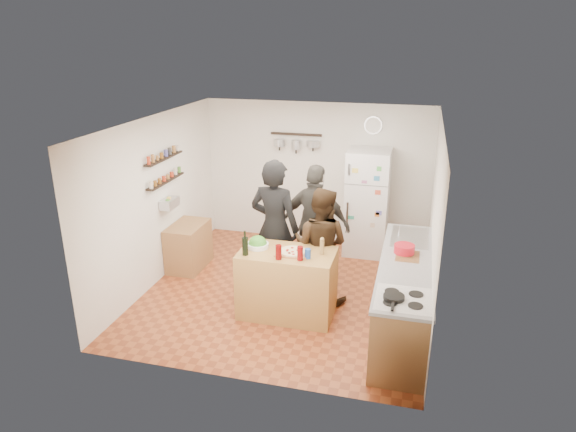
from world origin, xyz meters
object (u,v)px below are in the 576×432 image
(red_bowl, at_px, (404,249))
(counter_run, at_px, (404,296))
(prep_island, at_px, (287,283))
(salad_bowl, at_px, (258,245))
(wine_bottle, at_px, (245,246))
(side_table, at_px, (189,246))
(wall_clock, at_px, (373,125))
(person_left, at_px, (275,228))
(person_center, at_px, (321,245))
(fridge, at_px, (367,203))
(pepper_mill, at_px, (322,248))
(person_back, at_px, (316,224))
(skillet, at_px, (394,297))
(salt_canister, at_px, (308,254))

(red_bowl, bearing_deg, counter_run, -80.18)
(prep_island, height_order, salad_bowl, salad_bowl)
(salad_bowl, distance_m, counter_run, 2.01)
(prep_island, distance_m, wine_bottle, 0.79)
(side_table, bearing_deg, wall_clock, 31.71)
(person_left, xyz_separation_m, side_table, (-1.58, 0.45, -0.63))
(prep_island, bearing_deg, wine_bottle, -156.25)
(person_center, bearing_deg, wine_bottle, 51.14)
(salad_bowl, xyz_separation_m, person_center, (0.76, 0.47, -0.11))
(counter_run, distance_m, fridge, 2.46)
(person_left, relative_size, counter_run, 0.76)
(salad_bowl, distance_m, fridge, 2.59)
(salad_bowl, height_order, pepper_mill, pepper_mill)
(person_back, bearing_deg, counter_run, 153.42)
(person_left, distance_m, side_table, 1.76)
(counter_run, distance_m, skillet, 1.10)
(salad_bowl, xyz_separation_m, fridge, (1.20, 2.30, -0.04))
(salt_canister, height_order, wall_clock, wall_clock)
(person_center, relative_size, fridge, 0.92)
(person_left, relative_size, side_table, 2.50)
(skillet, distance_m, side_table, 3.91)
(person_back, distance_m, fridge, 1.39)
(wine_bottle, bearing_deg, pepper_mill, 15.87)
(skillet, xyz_separation_m, side_table, (-3.34, 1.95, -0.58))
(wine_bottle, bearing_deg, counter_run, 7.56)
(wine_bottle, xyz_separation_m, side_table, (-1.41, 1.24, -0.66))
(side_table, bearing_deg, person_center, -12.47)
(pepper_mill, height_order, red_bowl, pepper_mill)
(person_back, bearing_deg, person_left, 58.79)
(pepper_mill, xyz_separation_m, counter_run, (1.08, -0.00, -0.55))
(salad_bowl, relative_size, person_left, 0.15)
(counter_run, xyz_separation_m, red_bowl, (-0.05, 0.29, 0.53))
(wine_bottle, relative_size, side_table, 0.30)
(person_left, bearing_deg, person_back, -122.97)
(salt_canister, height_order, fridge, fridge)
(wine_bottle, height_order, skillet, wine_bottle)
(pepper_mill, height_order, person_back, person_back)
(wine_bottle, height_order, person_back, person_back)
(salt_canister, distance_m, red_bowl, 1.26)
(salt_canister, bearing_deg, salad_bowl, 166.72)
(counter_run, bearing_deg, person_left, 164.41)
(pepper_mill, height_order, skillet, pepper_mill)
(person_back, relative_size, side_table, 2.27)
(prep_island, bearing_deg, salt_canister, -21.80)
(person_center, distance_m, fridge, 1.88)
(wall_clock, bearing_deg, counter_run, -74.08)
(prep_island, relative_size, salt_canister, 9.90)
(pepper_mill, bearing_deg, fridge, 81.87)
(prep_island, xyz_separation_m, person_center, (0.34, 0.52, 0.37))
(pepper_mill, bearing_deg, side_table, 157.73)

